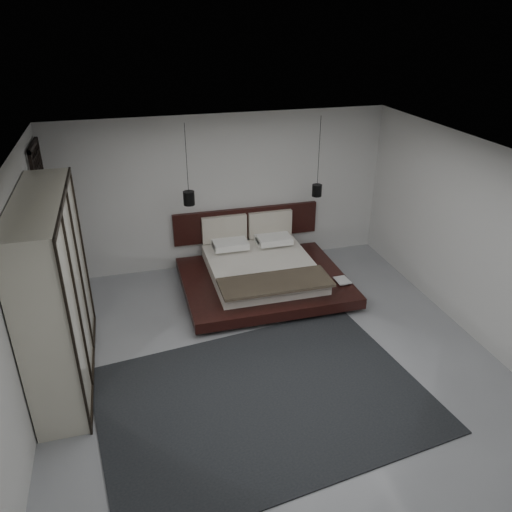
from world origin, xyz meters
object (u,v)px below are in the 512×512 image
object	(u,v)px
lattice_screen	(48,225)
rug	(264,399)
bed	(262,271)
pendant_right	(317,190)
pendant_left	(189,198)
wardrobe	(55,292)

from	to	relation	value
lattice_screen	rug	world-z (taller)	lattice_screen
bed	pendant_right	distance (m)	1.73
pendant_left	pendant_right	world-z (taller)	same
pendant_right	wardrobe	xyz separation A→B (m)	(-4.22, -1.98, -0.30)
rug	lattice_screen	bearing A→B (deg)	128.20
pendant_left	wardrobe	size ratio (longest dim) A/B	0.53
pendant_left	rug	distance (m)	3.58
bed	pendant_left	distance (m)	1.77
bed	wardrobe	distance (m)	3.59
bed	rug	xyz separation A→B (m)	(-0.75, -2.76, -0.28)
wardrobe	rug	bearing A→B (deg)	-27.30
lattice_screen	wardrobe	distance (m)	2.11
wardrobe	lattice_screen	bearing A→B (deg)	96.87
pendant_right	wardrobe	distance (m)	4.67
pendant_left	rug	world-z (taller)	pendant_left
pendant_right	rug	world-z (taller)	pendant_right
pendant_right	rug	xyz separation A→B (m)	(-1.88, -3.19, -1.51)
pendant_left	wardrobe	distance (m)	2.82
lattice_screen	rug	distance (m)	4.39
bed	pendant_right	world-z (taller)	pendant_right
pendant_right	wardrobe	world-z (taller)	pendant_right
pendant_right	rug	bearing A→B (deg)	-120.50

